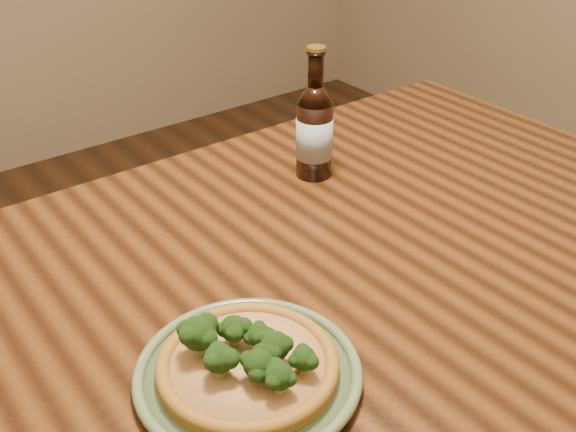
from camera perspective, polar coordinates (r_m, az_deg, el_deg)
table at (r=1.05m, az=-0.75°, el=-9.34°), size 1.60×0.90×0.75m
plate at (r=0.83m, az=-3.40°, el=-13.15°), size 0.28×0.28×0.02m
pizza at (r=0.82m, az=-3.47°, el=-12.28°), size 0.22×0.22×0.07m
beer_bottle at (r=1.23m, az=2.25°, el=7.28°), size 0.07×0.07×0.24m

